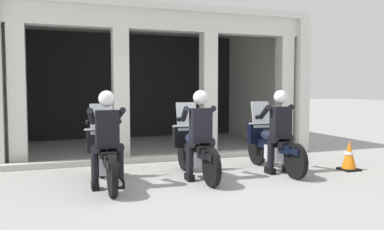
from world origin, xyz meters
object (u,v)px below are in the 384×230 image
police_officer_left (107,131)px  motorcycle_center (195,149)px  traffic_cone_flank (349,156)px  police_officer_center (200,127)px  motorcycle_right (272,145)px  motorcycle_left (105,155)px  police_officer_right (280,124)px

police_officer_left → motorcycle_center: size_ratio=0.78×
police_officer_left → traffic_cone_flank: police_officer_left is taller
police_officer_center → motorcycle_right: bearing=7.1°
motorcycle_left → police_officer_right: size_ratio=1.29×
motorcycle_left → motorcycle_right: 3.25m
motorcycle_center → police_officer_right: size_ratio=1.29×
police_officer_right → motorcycle_center: bearing=159.9°
motorcycle_right → traffic_cone_flank: 1.55m
motorcycle_left → traffic_cone_flank: 4.71m
police_officer_right → traffic_cone_flank: 1.60m
motorcycle_left → police_officer_left: 0.52m
motorcycle_center → police_officer_center: 0.52m
police_officer_left → traffic_cone_flank: size_ratio=2.69×
police_officer_left → police_officer_right: 3.25m
motorcycle_right → traffic_cone_flank: (1.44, -0.53, -0.21)m
police_officer_center → police_officer_left: bearing=179.3°
police_officer_center → traffic_cone_flank: size_ratio=2.69×
motorcycle_center → motorcycle_right: 1.62m
motorcycle_center → motorcycle_left: bearing=179.3°
police_officer_left → traffic_cone_flank: 4.73m
motorcycle_center → police_officer_right: bearing=-12.7°
motorcycle_left → police_officer_right: 3.28m
police_officer_right → motorcycle_left: bearing=165.8°
police_officer_left → motorcycle_right: (3.25, 0.37, -0.44)m
police_officer_left → police_officer_right: same height
motorcycle_left → police_officer_right: police_officer_right is taller
motorcycle_center → police_officer_right: police_officer_right is taller
motorcycle_right → police_officer_right: (-0.00, -0.28, 0.44)m
police_officer_center → motorcycle_left: bearing=169.4°
police_officer_center → police_officer_right: bearing=-2.8°
police_officer_center → police_officer_right: same height
traffic_cone_flank → motorcycle_center: bearing=170.5°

